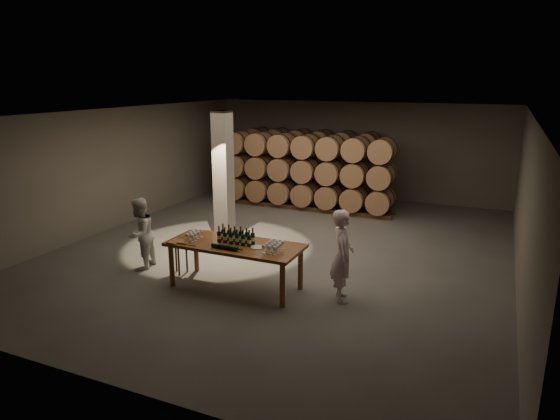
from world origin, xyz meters
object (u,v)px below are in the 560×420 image
at_px(tasting_table, 235,249).
at_px(stool, 180,249).
at_px(notebook_near, 183,242).
at_px(plate, 257,247).
at_px(person_man, 342,255).
at_px(bottle_cluster, 236,237).
at_px(person_woman, 140,234).

xyz_separation_m(tasting_table, stool, (-1.41, 0.19, -0.26)).
bearing_deg(notebook_near, plate, 6.14).
bearing_deg(person_man, bottle_cluster, 73.89).
bearing_deg(bottle_cluster, stool, 173.92).
relative_size(plate, person_man, 0.15).
relative_size(stool, person_man, 0.38).
xyz_separation_m(bottle_cluster, plate, (0.49, -0.08, -0.11)).
relative_size(person_man, person_woman, 1.11).
xyz_separation_m(person_man, person_woman, (-4.37, -0.22, -0.09)).
relative_size(tasting_table, notebook_near, 11.78).
distance_m(tasting_table, notebook_near, 1.00).
height_order(notebook_near, person_man, person_man).
xyz_separation_m(tasting_table, bottle_cluster, (0.00, 0.04, 0.22)).
relative_size(notebook_near, person_woman, 0.14).
height_order(tasting_table, person_man, person_man).
xyz_separation_m(tasting_table, person_man, (2.04, 0.31, 0.06)).
bearing_deg(tasting_table, person_woman, 177.97).
distance_m(stool, person_woman, 0.96).
distance_m(plate, notebook_near, 1.45).
bearing_deg(tasting_table, bottle_cluster, 82.81).
bearing_deg(person_man, plate, 79.08).
bearing_deg(notebook_near, stool, 124.42).
xyz_separation_m(plate, notebook_near, (-1.41, -0.33, 0.01)).
bearing_deg(plate, stool, 173.15).
bearing_deg(notebook_near, tasting_table, 15.20).
bearing_deg(plate, person_woman, 177.44).
distance_m(person_man, person_woman, 4.38).
distance_m(plate, stool, 1.96).
xyz_separation_m(bottle_cluster, notebook_near, (-0.92, -0.41, -0.10)).
height_order(notebook_near, stool, notebook_near).
bearing_deg(person_woman, notebook_near, 62.10).
bearing_deg(stool, bottle_cluster, -6.08).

